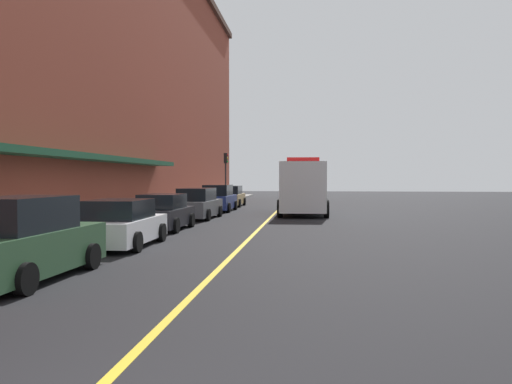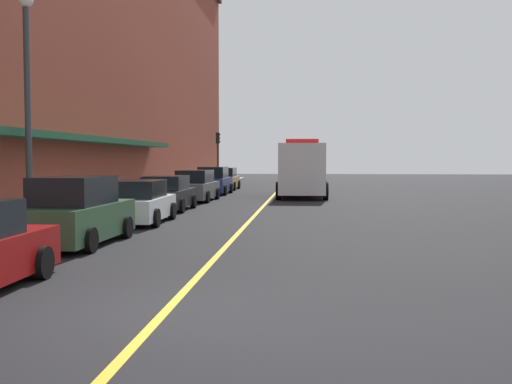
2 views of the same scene
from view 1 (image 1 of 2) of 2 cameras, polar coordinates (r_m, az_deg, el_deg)
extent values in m
plane|color=black|center=(28.83, 1.68, -2.86)|extent=(112.00, 112.00, 0.00)
cube|color=gray|center=(29.95, -10.24, -2.57)|extent=(2.40, 70.00, 0.15)
cube|color=gold|center=(28.83, 1.68, -2.85)|extent=(0.16, 70.00, 0.01)
cube|color=brown|center=(32.84, -24.20, 14.53)|extent=(12.90, 64.00, 19.34)
cube|color=#19472D|center=(21.67, -18.70, 3.78)|extent=(1.20, 22.40, 0.24)
cube|color=#2D5133|center=(12.29, -24.59, -6.09)|extent=(1.82, 4.57, 0.92)
cube|color=black|center=(12.02, -25.21, -2.27)|extent=(1.60, 2.53, 0.75)
cylinder|color=black|center=(13.97, -24.57, -6.47)|extent=(0.23, 0.64, 0.64)
cylinder|color=black|center=(13.14, -18.04, -6.91)|extent=(0.23, 0.64, 0.64)
cylinder|color=black|center=(10.70, -24.58, -8.92)|extent=(0.23, 0.64, 0.64)
cube|color=silver|center=(17.19, -14.91, -4.11)|extent=(1.96, 4.39, 0.75)
cube|color=black|center=(16.93, -15.18, -1.88)|extent=(1.73, 2.43, 0.62)
cylinder|color=black|center=(18.80, -16.22, -4.34)|extent=(0.23, 0.64, 0.64)
cylinder|color=black|center=(18.20, -10.62, -4.50)|extent=(0.23, 0.64, 0.64)
cylinder|color=black|center=(16.33, -19.68, -5.26)|extent=(0.23, 0.64, 0.64)
cylinder|color=black|center=(15.63, -13.32, -5.52)|extent=(0.23, 0.64, 0.64)
cube|color=black|center=(22.20, -10.33, -2.79)|extent=(1.77, 4.21, 0.76)
cube|color=black|center=(21.95, -10.50, -1.03)|extent=(1.58, 2.32, 0.62)
cylinder|color=black|center=(23.71, -11.44, -3.08)|extent=(0.23, 0.64, 0.64)
cylinder|color=black|center=(23.23, -7.32, -3.16)|extent=(0.23, 0.64, 0.64)
cylinder|color=black|center=(21.27, -13.62, -3.64)|extent=(0.23, 0.64, 0.64)
cylinder|color=black|center=(20.73, -9.05, -3.75)|extent=(0.23, 0.64, 0.64)
cube|color=#595B60|center=(28.01, -6.55, -1.79)|extent=(1.91, 4.85, 0.83)
cube|color=black|center=(27.75, -6.68, -0.26)|extent=(1.67, 2.68, 0.68)
cylinder|color=black|center=(29.70, -7.52, -2.12)|extent=(0.24, 0.65, 0.64)
cylinder|color=black|center=(29.27, -4.13, -2.17)|extent=(0.24, 0.65, 0.64)
cylinder|color=black|center=(26.84, -9.20, -2.53)|extent=(0.24, 0.65, 0.64)
cylinder|color=black|center=(26.38, -5.46, -2.59)|extent=(0.24, 0.65, 0.64)
cube|color=navy|center=(34.13, -4.24, -1.13)|extent=(1.85, 4.50, 0.88)
cube|color=black|center=(33.88, -4.31, 0.20)|extent=(1.65, 2.48, 0.72)
cylinder|color=black|center=(35.69, -5.25, -1.49)|extent=(0.23, 0.64, 0.64)
cylinder|color=black|center=(35.35, -2.35, -1.51)|extent=(0.23, 0.64, 0.64)
cylinder|color=black|center=(32.98, -6.25, -1.75)|extent=(0.23, 0.64, 0.64)
cylinder|color=black|center=(32.62, -3.12, -1.78)|extent=(0.23, 0.64, 0.64)
cube|color=#A5844C|center=(39.79, -2.85, -0.80)|extent=(1.71, 4.57, 0.80)
cube|color=black|center=(39.54, -2.90, 0.24)|extent=(1.54, 2.51, 0.65)
cylinder|color=black|center=(41.34, -3.72, -1.06)|extent=(0.22, 0.64, 0.64)
cylinder|color=black|center=(41.08, -1.34, -1.08)|extent=(0.22, 0.64, 0.64)
cylinder|color=black|center=(38.56, -4.44, -1.26)|extent=(0.22, 0.64, 0.64)
cylinder|color=black|center=(38.28, -1.90, -1.27)|extent=(0.22, 0.64, 0.64)
cube|color=silver|center=(28.56, 5.33, 0.56)|extent=(2.58, 2.25, 2.85)
cube|color=silver|center=(32.74, 5.43, 0.49)|extent=(2.59, 5.46, 2.62)
cube|color=red|center=(28.57, 5.34, 3.65)|extent=(1.81, 0.60, 0.24)
cylinder|color=black|center=(28.70, 7.94, -1.89)|extent=(0.30, 1.00, 1.00)
cylinder|color=black|center=(28.74, 2.72, -1.88)|extent=(0.30, 1.00, 1.00)
cylinder|color=black|center=(32.11, 7.74, -1.52)|extent=(0.30, 1.00, 1.00)
cylinder|color=black|center=(32.14, 3.08, -1.51)|extent=(0.30, 1.00, 1.00)
cylinder|color=black|center=(34.31, 7.64, -1.32)|extent=(0.30, 1.00, 1.00)
cylinder|color=black|center=(34.34, 3.27, -1.31)|extent=(0.30, 1.00, 1.00)
cylinder|color=#4C4C51|center=(22.95, -13.19, -2.36)|extent=(0.07, 0.07, 1.05)
cube|color=black|center=(22.91, -13.20, -0.70)|extent=(0.14, 0.18, 0.28)
cylinder|color=#4C4C51|center=(23.32, -12.87, -2.30)|extent=(0.07, 0.07, 1.05)
cube|color=black|center=(23.28, -12.88, -0.66)|extent=(0.14, 0.18, 0.28)
cylinder|color=#4C4C51|center=(31.60, -7.76, -1.26)|extent=(0.07, 0.07, 1.05)
cube|color=black|center=(31.57, -7.76, -0.05)|extent=(0.14, 0.18, 0.28)
cylinder|color=#232326|center=(45.25, -3.44, 1.11)|extent=(0.14, 0.14, 3.40)
cube|color=black|center=(45.29, -3.45, 3.83)|extent=(0.28, 0.36, 0.90)
sphere|color=red|center=(45.27, -3.25, 4.21)|extent=(0.16, 0.16, 0.16)
sphere|color=gold|center=(45.26, -3.25, 3.83)|extent=(0.16, 0.16, 0.16)
sphere|color=green|center=(45.25, -3.25, 3.45)|extent=(0.16, 0.16, 0.16)
camera|label=2|loc=(5.30, -172.81, -0.80)|focal=42.61mm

